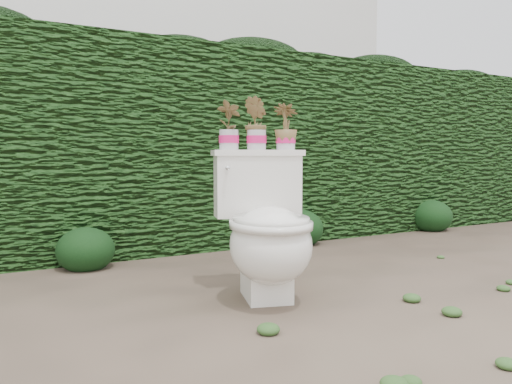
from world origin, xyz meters
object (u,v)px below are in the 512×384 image
potted_plant_left (229,127)px  potted_plant_center (257,125)px  potted_plant_right (286,128)px  toilet (267,232)px

potted_plant_left → potted_plant_center: bearing=-144.1°
potted_plant_center → potted_plant_right: 0.17m
toilet → potted_plant_right: size_ratio=3.23×
potted_plant_left → potted_plant_center: size_ratio=0.92×
toilet → potted_plant_right: (0.23, 0.18, 0.54)m
potted_plant_left → potted_plant_center: 0.16m
toilet → potted_plant_right: potted_plant_right is taller
potted_plant_center → potted_plant_left: bearing=-101.4°
toilet → potted_plant_center: (0.07, 0.23, 0.56)m
toilet → potted_plant_center: size_ratio=2.83×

